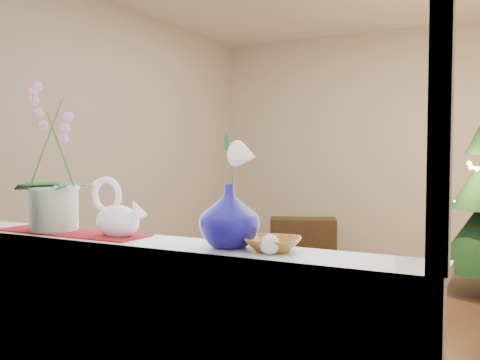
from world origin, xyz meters
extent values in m
plane|color=#362116|center=(0.00, 0.00, 0.00)|extent=(5.00, 5.00, 0.00)
cube|color=beige|center=(0.00, 2.50, 1.35)|extent=(4.50, 0.10, 2.70)
cube|color=beige|center=(0.00, -2.50, 1.35)|extent=(4.50, 0.10, 2.70)
cube|color=beige|center=(-2.25, 0.00, 1.35)|extent=(0.10, 5.00, 2.70)
cube|color=white|center=(0.00, -2.37, 0.90)|extent=(2.20, 0.26, 0.04)
cube|color=maroon|center=(-0.38, -2.37, 0.92)|extent=(0.70, 0.20, 0.01)
imported|color=#0B0861|center=(0.36, -2.36, 1.05)|extent=(0.28, 0.28, 0.26)
sphere|color=silver|center=(0.55, -2.42, 0.95)|extent=(0.08, 0.08, 0.07)
imported|color=#915C1E|center=(0.53, -2.35, 0.94)|extent=(0.19, 0.19, 0.04)
cube|color=black|center=(-0.80, 1.47, 0.27)|extent=(0.79, 0.59, 0.53)
camera|label=1|loc=(1.27, -4.01, 1.26)|focal=40.00mm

